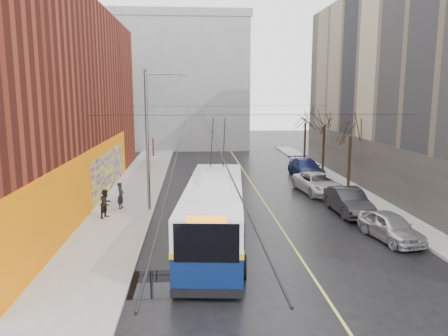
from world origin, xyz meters
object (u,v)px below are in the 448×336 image
Objects in this scene: tree_mid at (325,118)px; parked_car_a at (391,227)px; tree_near at (351,126)px; parked_car_b at (348,201)px; tree_far at (306,115)px; parked_car_c at (318,183)px; parked_car_d at (306,168)px; streetlight_pole at (150,137)px; following_car at (200,176)px; pedestrian_b at (106,203)px; trolleybus at (215,212)px; pedestrian_a at (121,195)px.

parked_car_a is at bearing -96.61° from tree_mid.
tree_near is 1.30× the size of parked_car_b.
tree_mid is (0.00, 7.00, 0.28)m from tree_near.
tree_far is 1.19× the size of parked_car_c.
tree_far reaches higher than parked_car_d.
streetlight_pole is at bearing -139.35° from tree_mid.
tree_near is at bearing -90.00° from tree_far.
following_car is (-8.94, 4.02, -0.09)m from parked_car_c.
parked_car_b is (-2.67, -7.39, -4.17)m from tree_near.
pedestrian_b is at bearing -145.92° from streetlight_pole.
tree_near is 14.00m from tree_far.
streetlight_pole is 1.37× the size of tree_far.
pedestrian_b is at bearing -115.76° from following_car.
tree_far is at bearing 71.95° from parked_car_c.
tree_far is 26.97m from parked_car_a.
tree_far is 29.05m from trolleybus.
parked_car_a is at bearing -80.66° from pedestrian_b.
parked_car_b is at bearing 35.82° from trolleybus.
tree_far is at bearing 76.23° from parked_car_a.
streetlight_pole is 2.27× the size of following_car.
tree_mid is 1.21× the size of parked_car_c.
tree_far is at bearing 90.00° from tree_mid.
parked_car_b is at bearing -100.51° from tree_mid.
streetlight_pole reaches higher than pedestrian_b.
streetlight_pole is at bearing -143.16° from parked_car_d.
following_car is at bearing 168.86° from tree_near.
pedestrian_a is (-14.95, -10.58, 0.20)m from parked_car_d.
tree_mid is 1.68× the size of following_car.
pedestrian_b is at bearing -164.95° from parked_car_c.
pedestrian_b reaches higher than parked_car_c.
following_car is at bearing -135.62° from tree_far.
streetlight_pole reaches higher than pedestrian_a.
streetlight_pole reaches higher than tree_far.
streetlight_pole is at bearing -167.73° from parked_car_c.
streetlight_pole reaches higher than parked_car_c.
trolleybus is 13.75m from parked_car_c.
pedestrian_a is (-5.75, 6.83, -0.66)m from trolleybus.
pedestrian_b is (-17.69, -21.73, -4.12)m from tree_far.
parked_car_a is 5.13m from parked_car_b.
streetlight_pole is 2.09× the size of parked_car_a.
trolleybus is 2.61× the size of parked_car_b.
parked_car_c is 0.99× the size of parked_car_d.
tree_mid is at bearing 74.50° from parked_car_a.
parked_car_b is 13.43m from following_car.
pedestrian_a is at bearing 135.62° from trolleybus.
tree_near reaches higher than parked_car_d.
parked_car_a is 17.71m from following_car.
streetlight_pole reaches higher than parked_car_d.
streetlight_pole is 1.35× the size of tree_mid.
parked_car_c is 3.22× the size of pedestrian_a.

